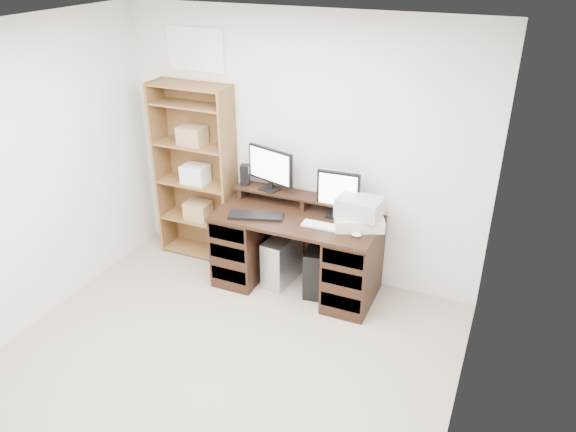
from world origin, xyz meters
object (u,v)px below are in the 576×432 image
Objects in this scene: tower_black at (319,267)px; desk at (297,251)px; monitor_wide at (270,167)px; printer at (359,220)px; monitor_small at (338,192)px; bookshelf at (196,171)px; tower_silver at (282,259)px.

desk is at bearing -175.70° from tower_black.
monitor_wide is 1.19× the size of printer.
desk is 0.70m from printer.
monitor_small is 1.01× the size of printer.
bookshelf is (-1.38, 0.17, 0.68)m from tower_black.
bookshelf is (-1.74, 0.17, 0.12)m from printer.
monitor_wide is 1.06× the size of tower_silver.
monitor_small is 0.90× the size of tower_silver.
monitor_small is at bearing 18.10° from tower_silver.
printer is at bearing -29.19° from monitor_small.
monitor_wide is 0.70m from monitor_small.
monitor_small reaches higher than printer.
bookshelf reaches higher than monitor_wide.
bookshelf is (-0.82, 0.01, -0.18)m from monitor_wide.
monitor_small is 1.51m from bookshelf.
printer reaches higher than tower_silver.
monitor_small is at bearing 25.04° from desk.
monitor_small reaches higher than tower_silver.
printer is at bearing -5.69° from bookshelf.
desk is 3.58× the size of printer.
monitor_wide reaches higher than monitor_small.
monitor_wide is 0.84m from bookshelf.
tower_silver is 0.26× the size of bookshelf.
printer is at bearing 5.40° from tower_silver.
desk is 0.23m from tower_silver.
monitor_wide reaches higher than printer.
printer reaches higher than desk.
desk is 3.00× the size of monitor_wide.
bookshelf is at bearing 176.08° from tower_silver.
desk is 0.82m from monitor_wide.
tower_black is 1.55m from bookshelf.
printer is 0.23× the size of bookshelf.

